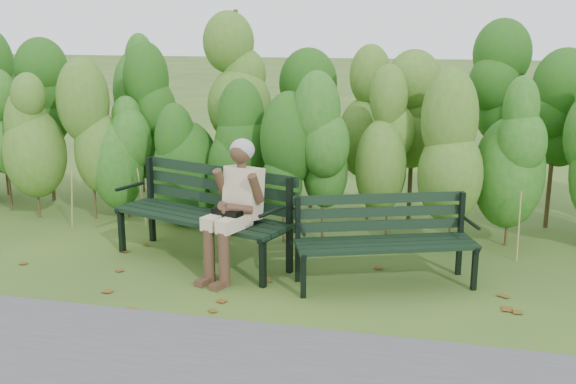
# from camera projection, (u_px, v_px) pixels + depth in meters

# --- Properties ---
(ground) EXTENTS (80.00, 80.00, 0.00)m
(ground) POSITION_uv_depth(u_px,v_px,m) (279.00, 280.00, 6.19)
(ground) COLOR #324A22
(hedge_band) EXTENTS (11.04, 1.67, 2.42)m
(hedge_band) POSITION_uv_depth(u_px,v_px,m) (319.00, 117.00, 7.64)
(hedge_band) COLOR #47381E
(hedge_band) RESTS_ON ground
(leaf_litter) EXTENTS (5.80, 2.09, 0.01)m
(leaf_litter) POSITION_uv_depth(u_px,v_px,m) (286.00, 289.00, 5.97)
(leaf_litter) COLOR brown
(leaf_litter) RESTS_ON ground
(bench_left) EXTENTS (1.94, 1.18, 0.92)m
(bench_left) POSITION_uv_depth(u_px,v_px,m) (207.00, 207.00, 6.61)
(bench_left) COLOR black
(bench_left) RESTS_ON ground
(bench_right) EXTENTS (1.67, 1.03, 0.80)m
(bench_right) POSITION_uv_depth(u_px,v_px,m) (383.00, 233.00, 6.03)
(bench_right) COLOR black
(bench_right) RESTS_ON ground
(seated_woman) EXTENTS (0.55, 0.77, 1.27)m
(seated_woman) POSITION_uv_depth(u_px,v_px,m) (235.00, 199.00, 6.16)
(seated_woman) COLOR #C9B192
(seated_woman) RESTS_ON ground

